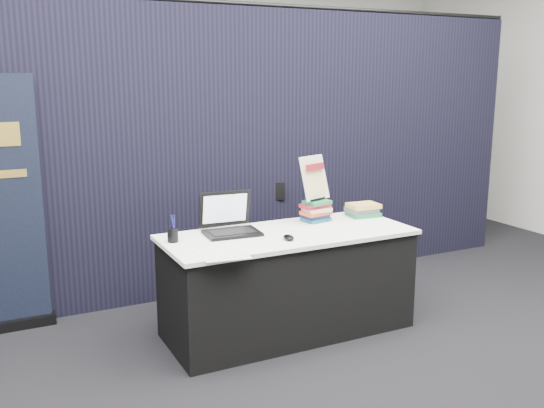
{
  "coord_description": "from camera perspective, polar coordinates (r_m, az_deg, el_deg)",
  "views": [
    {
      "loc": [
        -1.98,
        -3.14,
        1.86
      ],
      "look_at": [
        -0.13,
        0.55,
        0.97
      ],
      "focal_mm": 40.0,
      "sensor_mm": 36.0,
      "label": 1
    }
  ],
  "objects": [
    {
      "name": "brochure_right",
      "position": [
        3.92,
        -5.19,
        -4.28
      ],
      "size": [
        0.3,
        0.24,
        0.0
      ],
      "primitive_type": "cube",
      "rotation": [
        0.0,
        0.0,
        0.2
      ],
      "color": "silver",
      "rests_on": "display_table"
    },
    {
      "name": "floor",
      "position": [
        4.15,
        5.17,
        -14.53
      ],
      "size": [
        8.0,
        8.0,
        0.0
      ],
      "primitive_type": "plane",
      "color": "black",
      "rests_on": "ground"
    },
    {
      "name": "laptop",
      "position": [
        4.31,
        -4.06,
        -1.87
      ],
      "size": [
        0.4,
        0.33,
        0.29
      ],
      "rotation": [
        0.0,
        0.0,
        -0.08
      ],
      "color": "black",
      "rests_on": "display_table"
    },
    {
      "name": "mouse",
      "position": [
        4.13,
        1.56,
        -3.17
      ],
      "size": [
        0.09,
        0.12,
        0.03
      ],
      "primitive_type": "ellipsoid",
      "rotation": [
        0.0,
        0.0,
        -0.15
      ],
      "color": "black",
      "rests_on": "display_table"
    },
    {
      "name": "brochure_left",
      "position": [
        3.91,
        -4.96,
        -4.32
      ],
      "size": [
        0.37,
        0.3,
        0.0
      ],
      "primitive_type": "cube",
      "rotation": [
        0.0,
        0.0,
        0.19
      ],
      "color": "white",
      "rests_on": "display_table"
    },
    {
      "name": "stacking_chair",
      "position": [
        5.3,
        -0.11,
        -2.58
      ],
      "size": [
        0.53,
        0.54,
        0.92
      ],
      "rotation": [
        0.0,
        0.0,
        -0.33
      ],
      "color": "black",
      "rests_on": "floor"
    },
    {
      "name": "book_stack_tall",
      "position": [
        4.64,
        4.16,
        -0.66
      ],
      "size": [
        0.22,
        0.18,
        0.16
      ],
      "rotation": [
        0.0,
        0.0,
        0.13
      ],
      "color": "#1A5A66",
      "rests_on": "display_table"
    },
    {
      "name": "brochure_mid",
      "position": [
        3.78,
        -4.38,
        -4.9
      ],
      "size": [
        0.31,
        0.24,
        0.0
      ],
      "primitive_type": "cube",
      "rotation": [
        0.0,
        0.0,
        -0.15
      ],
      "color": "white",
      "rests_on": "display_table"
    },
    {
      "name": "info_sign",
      "position": [
        4.62,
        4.02,
        2.42
      ],
      "size": [
        0.27,
        0.18,
        0.35
      ],
      "rotation": [
        0.0,
        0.0,
        0.33
      ],
      "color": "black",
      "rests_on": "book_stack_tall"
    },
    {
      "name": "wall_back",
      "position": [
        7.41,
        -11.35,
        11.08
      ],
      "size": [
        8.0,
        0.02,
        3.5
      ],
      "primitive_type": "cube",
      "color": "beige",
      "rests_on": "floor"
    },
    {
      "name": "display_table",
      "position": [
        4.44,
        1.5,
        -7.36
      ],
      "size": [
        1.8,
        0.75,
        0.75
      ],
      "color": "black",
      "rests_on": "floor"
    },
    {
      "name": "pen_cup",
      "position": [
        4.13,
        -9.33,
        -2.92
      ],
      "size": [
        0.09,
        0.09,
        0.09
      ],
      "primitive_type": "cylinder",
      "rotation": [
        0.0,
        0.0,
        0.3
      ],
      "color": "black",
      "rests_on": "display_table"
    },
    {
      "name": "book_stack_short",
      "position": [
        4.85,
        8.49,
        -0.56
      ],
      "size": [
        0.25,
        0.2,
        0.1
      ],
      "rotation": [
        0.0,
        0.0,
        -0.06
      ],
      "color": "#1D703A",
      "rests_on": "display_table"
    },
    {
      "name": "drape_partition",
      "position": [
        5.17,
        -3.95,
        4.82
      ],
      "size": [
        6.0,
        0.08,
        2.4
      ],
      "primitive_type": "cube",
      "color": "black",
      "rests_on": "floor"
    }
  ]
}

